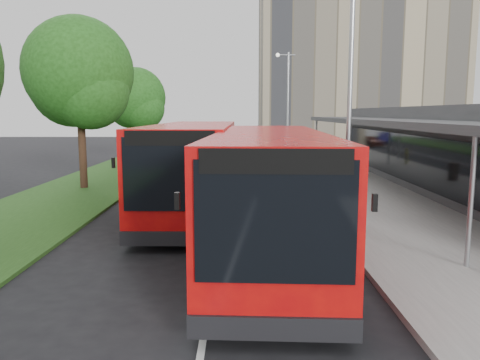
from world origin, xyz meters
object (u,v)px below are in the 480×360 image
object	(u,v)px
lamp_post_near	(348,81)
bollard	(297,156)
bus_second	(195,166)
car_near	(251,141)
tree_mid	(79,79)
tree_far	(136,102)
lamp_post_far	(287,99)
litter_bin	(322,171)
car_far	(224,138)
bus_main	(270,190)

from	to	relation	value
lamp_post_near	bollard	size ratio (longest dim) A/B	7.20
bus_second	car_near	world-z (taller)	bus_second
tree_mid	lamp_post_near	distance (m)	13.19
tree_far	lamp_post_far	distance (m)	11.17
bus_second	bollard	size ratio (longest dim) A/B	10.47
tree_mid	bus_second	bearing A→B (deg)	-39.80
tree_mid	bus_second	size ratio (longest dim) A/B	0.71
lamp_post_far	litter_bin	world-z (taller)	lamp_post_far
bus_second	bollard	bearing A→B (deg)	69.78
tree_mid	bus_second	distance (m)	8.49
litter_bin	bus_second	bearing A→B (deg)	-130.96
lamp_post_near	bus_second	world-z (taller)	lamp_post_near
tree_mid	car_far	bearing A→B (deg)	80.75
tree_mid	car_far	world-z (taller)	tree_mid
tree_far	litter_bin	xyz separation A→B (m)	(11.97, -9.94, -3.90)
car_far	lamp_post_near	bearing A→B (deg)	-100.14
lamp_post_far	bollard	xyz separation A→B (m)	(0.49, -2.88, -4.01)
bus_main	car_far	size ratio (longest dim) A/B	2.75
bus_second	lamp_post_near	bearing A→B (deg)	-21.55
tree_far	bollard	distance (m)	12.38
car_near	car_far	world-z (taller)	car_far
bus_second	litter_bin	bearing A→B (deg)	49.70
car_near	tree_far	bearing A→B (deg)	-98.75
tree_far	bus_main	xyz separation A→B (m)	(8.42, -22.18, -2.87)
lamp_post_near	lamp_post_far	world-z (taller)	same
lamp_post_near	bollard	bearing A→B (deg)	88.35
tree_far	bus_second	world-z (taller)	tree_far
tree_mid	lamp_post_far	size ratio (longest dim) A/B	1.03
lamp_post_far	bus_main	xyz separation A→B (m)	(-2.71, -23.12, -3.07)
bus_second	car_near	distance (m)	34.58
tree_mid	bus_main	size ratio (longest dim) A/B	0.72
bus_main	bus_second	size ratio (longest dim) A/B	0.99
litter_bin	bollard	xyz separation A→B (m)	(-0.34, 8.01, 0.09)
lamp_post_near	bus_second	bearing A→B (deg)	157.79
bollard	bus_main	bearing A→B (deg)	-99.00
tree_mid	car_far	xyz separation A→B (m)	(5.63, 34.55, -4.61)
lamp_post_far	bollard	distance (m)	4.96
lamp_post_far	car_far	bearing A→B (deg)	104.29
litter_bin	tree_mid	bearing A→B (deg)	-170.21
tree_mid	lamp_post_far	bearing A→B (deg)	49.32
litter_bin	car_near	distance (m)	27.64
bus_second	tree_far	bearing A→B (deg)	109.90
litter_bin	bollard	bearing A→B (deg)	92.47
tree_mid	tree_far	xyz separation A→B (m)	(0.00, 12.00, -0.79)
tree_mid	lamp_post_near	world-z (taller)	tree_mid
bus_main	litter_bin	bearing A→B (deg)	76.60
tree_mid	lamp_post_far	world-z (taller)	tree_mid
car_near	car_far	bearing A→B (deg)	140.41
bus_second	car_near	xyz separation A→B (m)	(2.92, 34.44, -1.06)
bus_second	bollard	xyz separation A→B (m)	(5.72, 14.99, -0.98)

